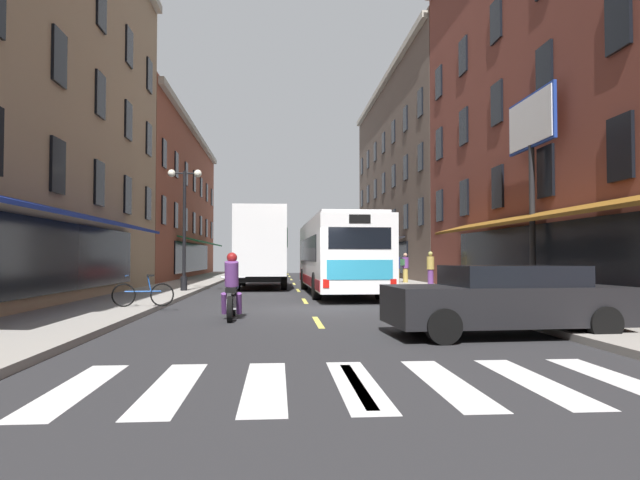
% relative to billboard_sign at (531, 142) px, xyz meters
% --- Properties ---
extents(ground_plane, '(34.80, 80.00, 0.10)m').
position_rel_billboard_sign_xyz_m(ground_plane, '(-7.05, -0.30, -5.23)').
color(ground_plane, '#28282B').
extents(lane_centre_dashes, '(0.14, 73.90, 0.01)m').
position_rel_billboard_sign_xyz_m(lane_centre_dashes, '(-7.05, -0.55, -5.17)').
color(lane_centre_dashes, '#DBCC4C').
rests_on(lane_centre_dashes, ground).
extents(crosswalk_near, '(7.10, 2.80, 0.01)m').
position_rel_billboard_sign_xyz_m(crosswalk_near, '(-7.05, -10.30, -5.17)').
color(crosswalk_near, silver).
rests_on(crosswalk_near, ground).
extents(sidewalk_left, '(3.00, 80.00, 0.14)m').
position_rel_billboard_sign_xyz_m(sidewalk_left, '(-12.95, -0.30, -5.11)').
color(sidewalk_left, gray).
rests_on(sidewalk_left, ground).
extents(sidewalk_right, '(3.00, 80.00, 0.14)m').
position_rel_billboard_sign_xyz_m(sidewalk_right, '(-1.15, -0.30, -5.11)').
color(sidewalk_right, gray).
rests_on(sidewalk_right, ground).
extents(storefront_row_right, '(9.44, 79.90, 16.21)m').
position_rel_billboard_sign_xyz_m(storefront_row_right, '(4.33, 1.78, 2.25)').
color(storefront_row_right, brown).
rests_on(storefront_row_right, ground).
extents(billboard_sign, '(0.40, 3.12, 6.56)m').
position_rel_billboard_sign_xyz_m(billboard_sign, '(0.00, 0.00, 0.00)').
color(billboard_sign, black).
rests_on(billboard_sign, sidewalk_right).
extents(transit_bus, '(2.80, 11.15, 3.14)m').
position_rel_billboard_sign_xyz_m(transit_bus, '(-5.48, 6.39, -3.53)').
color(transit_bus, white).
rests_on(transit_bus, ground).
extents(box_truck, '(2.49, 7.61, 3.91)m').
position_rel_billboard_sign_xyz_m(box_truck, '(-8.80, 11.19, -3.16)').
color(box_truck, white).
rests_on(box_truck, ground).
extents(sedan_near, '(2.07, 4.71, 1.37)m').
position_rel_billboard_sign_xyz_m(sedan_near, '(-8.59, 21.34, -4.48)').
color(sedan_near, maroon).
rests_on(sedan_near, ground).
extents(sedan_mid, '(4.59, 2.21, 1.37)m').
position_rel_billboard_sign_xyz_m(sedan_mid, '(-3.57, -6.39, -4.46)').
color(sedan_mid, black).
rests_on(sedan_mid, ground).
extents(motorcycle_rider, '(0.62, 2.07, 1.66)m').
position_rel_billboard_sign_xyz_m(motorcycle_rider, '(-9.14, -3.00, -4.47)').
color(motorcycle_rider, black).
rests_on(motorcycle_rider, ground).
extents(bicycle_near, '(1.71, 0.48, 0.91)m').
position_rel_billboard_sign_xyz_m(bicycle_near, '(-11.81, -0.80, -4.68)').
color(bicycle_near, black).
rests_on(bicycle_near, sidewalk_left).
extents(pedestrian_near, '(0.52, 0.45, 1.65)m').
position_rel_billboard_sign_xyz_m(pedestrian_near, '(-0.84, 14.05, -4.17)').
color(pedestrian_near, '#B29947').
rests_on(pedestrian_near, sidewalk_right).
extents(pedestrian_mid, '(0.36, 0.36, 1.69)m').
position_rel_billboard_sign_xyz_m(pedestrian_mid, '(-0.59, 9.69, -4.17)').
color(pedestrian_mid, '#66387F').
rests_on(pedestrian_mid, sidewalk_right).
extents(pedestrian_far, '(0.36, 0.36, 1.67)m').
position_rel_billboard_sign_xyz_m(pedestrian_far, '(-1.60, 12.76, -4.18)').
color(pedestrian_far, '#B29947').
rests_on(pedestrian_far, sidewalk_right).
extents(street_lamp_twin, '(1.42, 0.32, 5.14)m').
position_rel_billboard_sign_xyz_m(street_lamp_twin, '(-11.97, 7.05, -2.18)').
color(street_lamp_twin, black).
rests_on(street_lamp_twin, sidewalk_left).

